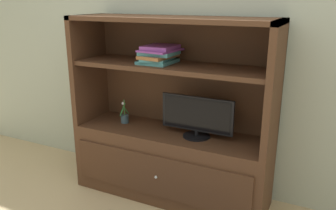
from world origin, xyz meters
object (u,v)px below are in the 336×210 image
object	(u,v)px
media_console	(171,143)
potted_plant	(125,118)
tv_monitor	(197,117)
magazine_stack	(159,54)

from	to	relation	value
media_console	potted_plant	bearing A→B (deg)	179.27
media_console	tv_monitor	distance (m)	0.37
potted_plant	magazine_stack	size ratio (longest dim) A/B	0.62
tv_monitor	magazine_stack	size ratio (longest dim) A/B	1.71
media_console	magazine_stack	xyz separation A→B (m)	(-0.11, -0.01, 0.76)
media_console	magazine_stack	bearing A→B (deg)	-176.42
media_console	tv_monitor	bearing A→B (deg)	-4.23
media_console	potted_plant	world-z (taller)	media_console
tv_monitor	magazine_stack	distance (m)	0.59
media_console	tv_monitor	world-z (taller)	media_console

